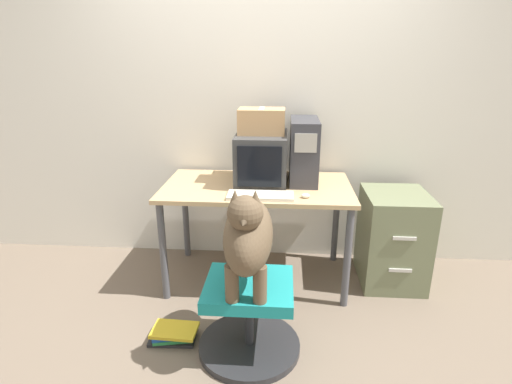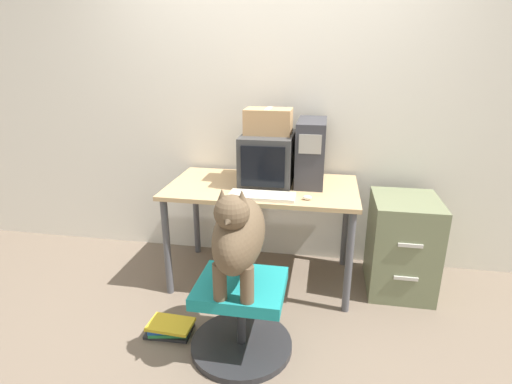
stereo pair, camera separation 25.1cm
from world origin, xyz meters
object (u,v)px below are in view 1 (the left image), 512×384
object	(u,v)px
keyboard	(260,195)
cardboard_box	(262,121)
office_chair	(249,317)
crt_monitor	(261,158)
book_stack_floor	(174,333)
dog	(248,235)
filing_cabinet	(393,238)
pc_tower	(304,151)

from	to	relation	value
keyboard	cardboard_box	distance (m)	0.56
office_chair	crt_monitor	bearing A→B (deg)	89.02
book_stack_floor	dog	bearing A→B (deg)	-10.12
filing_cabinet	cardboard_box	bearing A→B (deg)	177.11
pc_tower	crt_monitor	bearing A→B (deg)	-171.48
dog	filing_cabinet	distance (m)	1.39
cardboard_box	book_stack_floor	xyz separation A→B (m)	(-0.48, -0.85, -1.16)
crt_monitor	book_stack_floor	xyz separation A→B (m)	(-0.48, -0.84, -0.89)
office_chair	filing_cabinet	bearing A→B (deg)	40.12
pc_tower	office_chair	bearing A→B (deg)	-108.92
pc_tower	book_stack_floor	world-z (taller)	pc_tower
keyboard	book_stack_floor	distance (m)	1.01
filing_cabinet	book_stack_floor	distance (m)	1.70
cardboard_box	book_stack_floor	bearing A→B (deg)	-119.74
crt_monitor	filing_cabinet	distance (m)	1.15
crt_monitor	keyboard	distance (m)	0.39
pc_tower	office_chair	distance (m)	1.25
book_stack_floor	cardboard_box	bearing A→B (deg)	60.26
office_chair	keyboard	bearing A→B (deg)	86.88
dog	book_stack_floor	distance (m)	0.86
pc_tower	office_chair	xyz separation A→B (m)	(-0.32, -0.94, -0.77)
filing_cabinet	office_chair	bearing A→B (deg)	-139.88
office_chair	dog	xyz separation A→B (m)	(-0.00, -0.03, 0.54)
keyboard	office_chair	world-z (taller)	keyboard
crt_monitor	pc_tower	bearing A→B (deg)	8.52
pc_tower	cardboard_box	world-z (taller)	cardboard_box
crt_monitor	keyboard	world-z (taller)	crt_monitor
dog	cardboard_box	world-z (taller)	cardboard_box
book_stack_floor	keyboard	bearing A→B (deg)	44.80
filing_cabinet	book_stack_floor	xyz separation A→B (m)	(-1.47, -0.80, -0.31)
keyboard	filing_cabinet	xyz separation A→B (m)	(0.97, 0.30, -0.42)
filing_cabinet	cardboard_box	distance (m)	1.31
office_chair	filing_cabinet	world-z (taller)	filing_cabinet
keyboard	cardboard_box	world-z (taller)	cardboard_box
crt_monitor	keyboard	size ratio (longest dim) A/B	1.12
office_chair	dog	bearing A→B (deg)	-90.00
crt_monitor	cardboard_box	size ratio (longest dim) A/B	1.48
pc_tower	cardboard_box	xyz separation A→B (m)	(-0.31, -0.04, 0.22)
filing_cabinet	dog	bearing A→B (deg)	-138.78
crt_monitor	office_chair	xyz separation A→B (m)	(-0.02, -0.89, -0.72)
dog	pc_tower	bearing A→B (deg)	71.69
pc_tower	keyboard	size ratio (longest dim) A/B	1.05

